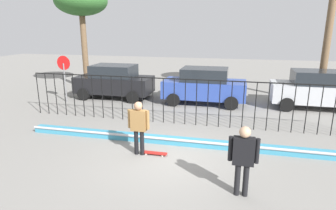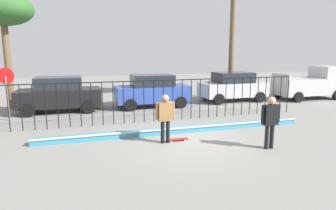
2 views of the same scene
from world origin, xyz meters
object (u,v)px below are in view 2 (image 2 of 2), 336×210
(skateboarder, at_px, (165,114))
(stop_sign, at_px, (6,87))
(parked_car_blue, at_px, (152,90))
(pickup_truck, at_px, (311,84))
(palm_tree_short, at_px, (3,11))
(skateboard, at_px, (178,139))
(parked_car_black, at_px, (59,94))
(camera_operator, at_px, (270,118))
(parked_car_silver, at_px, (233,86))

(skateboarder, xyz_separation_m, stop_sign, (-6.11, 5.51, 0.57))
(parked_car_blue, distance_m, pickup_truck, 11.19)
(parked_car_blue, height_order, palm_tree_short, palm_tree_short)
(parked_car_blue, relative_size, pickup_truck, 0.91)
(skateboarder, xyz_separation_m, skateboard, (0.49, 0.07, -0.99))
(pickup_truck, bearing_deg, skateboarder, -154.48)
(parked_car_black, relative_size, palm_tree_short, 0.68)
(camera_operator, height_order, parked_car_silver, parked_car_silver)
(camera_operator, height_order, pickup_truck, pickup_truck)
(pickup_truck, distance_m, stop_sign, 18.59)
(parked_car_silver, bearing_deg, stop_sign, -170.41)
(parked_car_black, bearing_deg, skateboarder, -58.74)
(parked_car_black, bearing_deg, skateboard, -55.45)
(skateboard, xyz_separation_m, stop_sign, (-6.60, 5.43, 1.56))
(pickup_truck, height_order, palm_tree_short, palm_tree_short)
(stop_sign, bearing_deg, skateboard, -39.46)
(parked_car_black, xyz_separation_m, stop_sign, (-2.22, -1.44, 0.64))
(parked_car_black, distance_m, parked_car_blue, 5.15)
(parked_car_blue, bearing_deg, skateboarder, -97.95)
(parked_car_black, height_order, palm_tree_short, palm_tree_short)
(pickup_truck, bearing_deg, parked_car_silver, 170.40)
(camera_operator, distance_m, parked_car_black, 11.12)
(camera_operator, distance_m, stop_sign, 11.72)
(parked_car_blue, bearing_deg, parked_car_silver, 6.05)
(parked_car_silver, height_order, pickup_truck, pickup_truck)
(skateboard, distance_m, camera_operator, 3.33)
(skateboarder, bearing_deg, parked_car_silver, 71.08)
(palm_tree_short, bearing_deg, parked_car_black, -32.51)
(skateboard, bearing_deg, stop_sign, 160.57)
(parked_car_blue, height_order, stop_sign, stop_sign)
(skateboard, distance_m, parked_car_blue, 6.92)
(parked_car_black, bearing_deg, pickup_truck, 0.39)
(parked_car_silver, xyz_separation_m, palm_tree_short, (-13.39, 1.43, 4.42))
(parked_car_silver, bearing_deg, pickup_truck, -5.64)
(stop_sign, bearing_deg, skateboarder, -42.04)
(skateboarder, height_order, parked_car_silver, parked_car_silver)
(stop_sign, bearing_deg, pickup_truck, 3.02)
(parked_car_blue, relative_size, parked_car_silver, 1.00)
(parked_car_black, height_order, pickup_truck, pickup_truck)
(skateboard, distance_m, pickup_truck, 13.60)
(pickup_truck, height_order, stop_sign, stop_sign)
(parked_car_silver, bearing_deg, skateboard, -129.44)
(pickup_truck, bearing_deg, parked_car_blue, 175.94)
(camera_operator, relative_size, stop_sign, 0.71)
(parked_car_black, relative_size, parked_car_blue, 1.00)
(skateboard, distance_m, stop_sign, 8.69)
(skateboard, distance_m, palm_tree_short, 12.34)
(parked_car_silver, relative_size, stop_sign, 1.72)
(parked_car_silver, height_order, palm_tree_short, palm_tree_short)
(parked_car_black, distance_m, palm_tree_short, 5.45)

